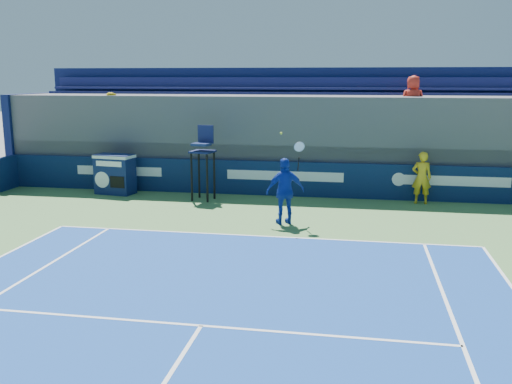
% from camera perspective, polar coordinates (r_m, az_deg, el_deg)
% --- Properties ---
extents(ball_person, '(0.62, 0.41, 1.69)m').
position_cam_1_polar(ball_person, '(19.05, 16.23, 1.38)').
color(ball_person, gold).
rests_on(ball_person, apron).
extents(back_hoarding, '(20.40, 0.21, 1.20)m').
position_cam_1_polar(back_hoarding, '(19.60, 2.90, 1.33)').
color(back_hoarding, '#0B1B41').
rests_on(back_hoarding, ground).
extents(match_clock, '(1.41, 0.91, 1.40)m').
position_cam_1_polar(match_clock, '(20.49, -13.93, 1.85)').
color(match_clock, '#0F1C4C').
rests_on(match_clock, ground).
extents(umpire_chair, '(0.81, 0.81, 2.48)m').
position_cam_1_polar(umpire_chair, '(18.86, -5.32, 3.75)').
color(umpire_chair, black).
rests_on(umpire_chair, ground).
extents(tennis_player, '(1.17, 0.86, 2.57)m').
position_cam_1_polar(tennis_player, '(15.74, 2.94, 0.09)').
color(tennis_player, '#13319F').
rests_on(tennis_player, apron).
extents(stadium_seating, '(21.00, 4.05, 4.40)m').
position_cam_1_polar(stadium_seating, '(21.45, 3.64, 5.52)').
color(stadium_seating, '#535358').
rests_on(stadium_seating, ground).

